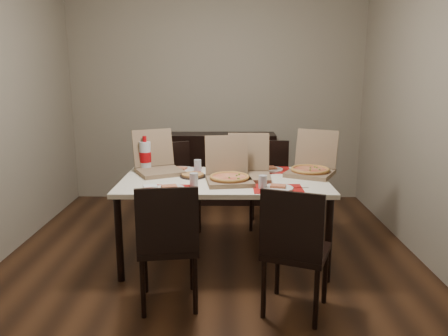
{
  "coord_description": "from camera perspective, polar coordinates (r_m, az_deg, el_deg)",
  "views": [
    {
      "loc": [
        0.14,
        -3.75,
        1.67
      ],
      "look_at": [
        0.11,
        -0.02,
        0.85
      ],
      "focal_mm": 35.0,
      "sensor_mm": 36.0,
      "label": 1
    }
  ],
  "objects": [
    {
      "name": "pizza_box_left",
      "position": [
        4.11,
        -8.57,
        0.22
      ],
      "size": [
        0.53,
        0.55,
        0.39
      ],
      "color": "brown",
      "rests_on": "dining_table"
    },
    {
      "name": "chair_near_right",
      "position": [
        3.05,
        9.18,
        -10.12
      ],
      "size": [
        0.54,
        0.54,
        0.93
      ],
      "color": "black",
      "rests_on": "ground"
    },
    {
      "name": "pizza_box_extra",
      "position": [
        3.88,
        3.24,
        -0.4
      ],
      "size": [
        0.39,
        0.43,
        0.38
      ],
      "color": "brown",
      "rests_on": "dining_table"
    },
    {
      "name": "setting_far_right",
      "position": [
        4.18,
        5.52,
        -0.07
      ],
      "size": [
        0.47,
        0.3,
        0.11
      ],
      "color": "#AA0C0B",
      "rests_on": "dining_table"
    },
    {
      "name": "napkin_loose",
      "position": [
        3.72,
        2.0,
        -1.78
      ],
      "size": [
        0.16,
        0.16,
        0.02
      ],
      "primitive_type": "cube",
      "rotation": [
        0.0,
        0.0,
        0.83
      ],
      "color": "white",
      "rests_on": "dining_table"
    },
    {
      "name": "chair_far_left",
      "position": [
        4.73,
        -6.46,
        -1.86
      ],
      "size": [
        0.56,
        0.56,
        0.93
      ],
      "color": "black",
      "rests_on": "ground"
    },
    {
      "name": "setting_far_left",
      "position": [
        4.18,
        -5.46,
        -0.1
      ],
      "size": [
        0.47,
        0.3,
        0.11
      ],
      "color": "#AA0C0B",
      "rests_on": "dining_table"
    },
    {
      "name": "setting_near_right",
      "position": [
        3.54,
        6.53,
        -2.39
      ],
      "size": [
        0.45,
        0.3,
        0.11
      ],
      "color": "#AA0C0B",
      "rests_on": "dining_table"
    },
    {
      "name": "pizza_box_center",
      "position": [
        3.72,
        0.65,
        -0.99
      ],
      "size": [
        0.43,
        0.46,
        0.38
      ],
      "color": "brown",
      "rests_on": "dining_table"
    },
    {
      "name": "dip_bowl",
      "position": [
        3.97,
        1.7,
        -0.77
      ],
      "size": [
        0.14,
        0.14,
        0.03
      ],
      "primitive_type": "imported",
      "rotation": [
        0.0,
        0.0,
        0.05
      ],
      "color": "white",
      "rests_on": "dining_table"
    },
    {
      "name": "pizza_box_right",
      "position": [
        4.08,
        11.31,
        -0.02
      ],
      "size": [
        0.54,
        0.56,
        0.39
      ],
      "color": "brown",
      "rests_on": "dining_table"
    },
    {
      "name": "faina_plate",
      "position": [
        3.92,
        -4.1,
        -0.98
      ],
      "size": [
        0.23,
        0.23,
        0.03
      ],
      "color": "black",
      "rests_on": "dining_table"
    },
    {
      "name": "soda_bottle",
      "position": [
        4.2,
        -10.25,
        1.52
      ],
      "size": [
        0.11,
        0.11,
        0.34
      ],
      "color": "silver",
      "rests_on": "dining_table"
    },
    {
      "name": "dining_table",
      "position": [
        3.86,
        -0.0,
        -2.42
      ],
      "size": [
        1.8,
        1.0,
        0.75
      ],
      "color": "#F5E9CE",
      "rests_on": "ground"
    },
    {
      "name": "chair_near_left",
      "position": [
        3.13,
        -7.34,
        -9.46
      ],
      "size": [
        0.47,
        0.47,
        0.93
      ],
      "color": "black",
      "rests_on": "ground"
    },
    {
      "name": "chair_far_right",
      "position": [
        4.83,
        5.9,
        -1.52
      ],
      "size": [
        0.46,
        0.46,
        0.93
      ],
      "color": "black",
      "rests_on": "ground"
    },
    {
      "name": "ground",
      "position": [
        4.11,
        -1.6,
        -11.73
      ],
      "size": [
        3.8,
        4.0,
        0.02
      ],
      "primitive_type": "cube",
      "color": "#412514",
      "rests_on": "ground"
    },
    {
      "name": "sideboard",
      "position": [
        5.66,
        -1.0,
        -0.02
      ],
      "size": [
        1.5,
        0.4,
        0.9
      ],
      "primitive_type": "cube",
      "color": "black",
      "rests_on": "ground"
    },
    {
      "name": "room_walls",
      "position": [
        4.18,
        -1.54,
        13.28
      ],
      "size": [
        3.84,
        4.02,
        2.62
      ],
      "color": "gray",
      "rests_on": "ground"
    },
    {
      "name": "setting_near_left",
      "position": [
        3.55,
        -6.61,
        -2.36
      ],
      "size": [
        0.47,
        0.3,
        0.11
      ],
      "color": "#AA0C0B",
      "rests_on": "dining_table"
    }
  ]
}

